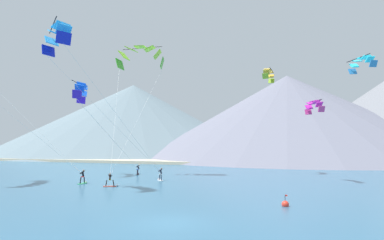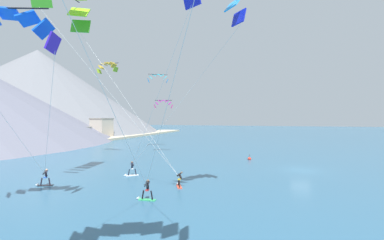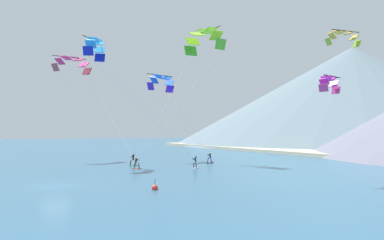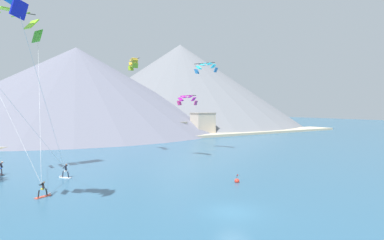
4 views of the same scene
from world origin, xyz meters
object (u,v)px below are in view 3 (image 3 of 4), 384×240
object	(u,v)px
kitesurfer_far_left	(138,166)
parafoil_kite_distant_low_drift	(329,82)
parafoil_kite_near_lead	(96,47)
parafoil_kite_far_left	(204,38)
kitesurfer_near_lead	(196,164)
race_marker_buoy	(155,188)
kitesurfer_near_trail	(211,160)
kitesurfer_mid_center	(134,162)
parafoil_kite_near_trail	(162,81)
parafoil_kite_mid_center	(72,63)
parafoil_kite_distant_mid_solo	(343,36)

from	to	relation	value
kitesurfer_far_left	parafoil_kite_distant_low_drift	xyz separation A→B (m)	(22.60, 11.71, 9.47)
kitesurfer_far_left	parafoil_kite_near_lead	distance (m)	17.25
parafoil_kite_near_lead	parafoil_kite_far_left	xyz separation A→B (m)	(1.40, 16.15, 2.52)
parafoil_kite_near_lead	kitesurfer_near_lead	bearing A→B (deg)	59.67
parafoil_kite_near_lead	parafoil_kite_distant_low_drift	world-z (taller)	parafoil_kite_near_lead
race_marker_buoy	parafoil_kite_far_left	bearing A→B (deg)	142.26
kitesurfer_near_trail	kitesurfer_mid_center	xyz separation A→B (m)	(-0.99, -12.07, 0.01)
kitesurfer_near_trail	parafoil_kite_far_left	size ratio (longest dim) A/B	0.09
parafoil_kite_near_trail	race_marker_buoy	bearing A→B (deg)	-24.21
kitesurfer_near_trail	parafoil_kite_near_trail	distance (m)	15.48
parafoil_kite_near_lead	parafoil_kite_far_left	world-z (taller)	parafoil_kite_far_left
parafoil_kite_mid_center	kitesurfer_mid_center	bearing A→B (deg)	24.73
parafoil_kite_mid_center	parafoil_kite_near_trail	bearing A→B (deg)	62.10
kitesurfer_near_lead	kitesurfer_mid_center	size ratio (longest dim) A/B	0.98
kitesurfer_near_lead	parafoil_kite_mid_center	xyz separation A→B (m)	(-21.02, -12.15, 15.72)
kitesurfer_near_lead	parafoil_kite_near_trail	xyz separation A→B (m)	(-14.03, 1.06, 12.66)
parafoil_kite_mid_center	parafoil_kite_distant_low_drift	world-z (taller)	parafoil_kite_mid_center
parafoil_kite_near_lead	kitesurfer_near_trail	bearing A→B (deg)	89.12
parafoil_kite_near_trail	parafoil_kite_mid_center	world-z (taller)	parafoil_kite_mid_center
parafoil_kite_mid_center	kitesurfer_far_left	bearing A→B (deg)	15.08
kitesurfer_far_left	parafoil_kite_distant_mid_solo	distance (m)	30.62
parafoil_kite_distant_low_drift	parafoil_kite_distant_mid_solo	size ratio (longest dim) A/B	0.80
kitesurfer_near_lead	parafoil_kite_near_trail	size ratio (longest dim) A/B	0.14
parafoil_kite_near_trail	parafoil_kite_far_left	world-z (taller)	parafoil_kite_far_left
parafoil_kite_near_lead	parafoil_kite_mid_center	xyz separation A→B (m)	(-14.10, -0.32, -0.28)
kitesurfer_mid_center	parafoil_kite_near_trail	size ratio (longest dim) A/B	0.14
parafoil_kite_distant_mid_solo	parafoil_kite_near_lead	bearing A→B (deg)	-129.68
kitesurfer_far_left	parafoil_kite_far_left	world-z (taller)	parafoil_kite_far_left
race_marker_buoy	parafoil_kite_mid_center	bearing A→B (deg)	179.33
kitesurfer_mid_center	parafoil_kite_far_left	size ratio (longest dim) A/B	0.09
kitesurfer_mid_center	parafoil_kite_near_trail	distance (m)	15.82
kitesurfer_far_left	parafoil_kite_mid_center	distance (m)	24.66
parafoil_kite_far_left	parafoil_kite_distant_low_drift	bearing A→B (deg)	0.37
parafoil_kite_distant_mid_solo	race_marker_buoy	size ratio (longest dim) A/B	4.58
parafoil_kite_far_left	race_marker_buoy	distance (m)	33.45
kitesurfer_near_lead	race_marker_buoy	world-z (taller)	kitesurfer_near_lead
parafoil_kite_far_left	parafoil_kite_near_lead	bearing A→B (deg)	-94.97
kitesurfer_mid_center	kitesurfer_near_lead	bearing A→B (deg)	38.08
kitesurfer_near_lead	parafoil_kite_mid_center	world-z (taller)	parafoil_kite_mid_center
parafoil_kite_mid_center	parafoil_kite_far_left	distance (m)	22.79
parafoil_kite_near_lead	parafoil_kite_far_left	size ratio (longest dim) A/B	0.85
parafoil_kite_distant_low_drift	kitesurfer_far_left	bearing A→B (deg)	-152.61
kitesurfer_far_left	race_marker_buoy	distance (m)	19.80
parafoil_kite_near_lead	race_marker_buoy	distance (m)	28.43
kitesurfer_near_trail	parafoil_kite_distant_mid_solo	bearing A→B (deg)	18.78
parafoil_kite_near_lead	parafoil_kite_far_left	distance (m)	16.40
parafoil_kite_near_lead	parafoil_kite_distant_mid_solo	distance (m)	32.27
kitesurfer_near_trail	parafoil_kite_far_left	xyz separation A→B (m)	(1.13, -1.77, 18.51)
kitesurfer_near_trail	parafoil_kite_distant_low_drift	xyz separation A→B (m)	(26.49, -1.61, 9.38)
parafoil_kite_near_trail	parafoil_kite_distant_mid_solo	xyz separation A→B (m)	(27.71, 11.94, 3.33)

